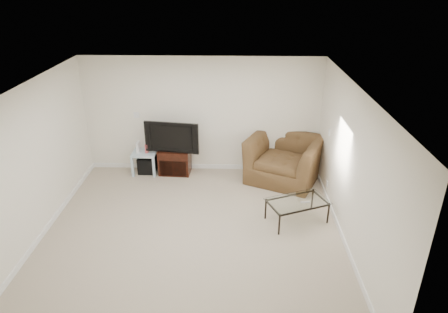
{
  "coord_description": "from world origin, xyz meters",
  "views": [
    {
      "loc": [
        0.69,
        -5.51,
        4.02
      ],
      "look_at": [
        0.5,
        1.2,
        0.9
      ],
      "focal_mm": 32.0,
      "sensor_mm": 36.0,
      "label": 1
    }
  ],
  "objects_px": {
    "subwoofer": "(147,164)",
    "recliner": "(285,152)",
    "tv_stand": "(175,161)",
    "coffee_table": "(297,211)",
    "side_table": "(146,162)",
    "television": "(173,136)"
  },
  "relations": [
    {
      "from": "subwoofer",
      "to": "coffee_table",
      "type": "distance_m",
      "value": 3.53
    },
    {
      "from": "television",
      "to": "coffee_table",
      "type": "bearing_deg",
      "value": -28.46
    },
    {
      "from": "subwoofer",
      "to": "recliner",
      "type": "bearing_deg",
      "value": -4.84
    },
    {
      "from": "subwoofer",
      "to": "coffee_table",
      "type": "height_order",
      "value": "coffee_table"
    },
    {
      "from": "television",
      "to": "subwoofer",
      "type": "xyz_separation_m",
      "value": [
        -0.61,
        0.05,
        -0.71
      ]
    },
    {
      "from": "tv_stand",
      "to": "subwoofer",
      "type": "height_order",
      "value": "tv_stand"
    },
    {
      "from": "tv_stand",
      "to": "side_table",
      "type": "xyz_separation_m",
      "value": [
        -0.65,
        0.0,
        -0.03
      ]
    },
    {
      "from": "side_table",
      "to": "tv_stand",
      "type": "bearing_deg",
      "value": 0.0
    },
    {
      "from": "television",
      "to": "subwoofer",
      "type": "distance_m",
      "value": 0.94
    },
    {
      "from": "subwoofer",
      "to": "recliner",
      "type": "relative_size",
      "value": 0.26
    },
    {
      "from": "television",
      "to": "recliner",
      "type": "xyz_separation_m",
      "value": [
        2.34,
        -0.2,
        -0.26
      ]
    },
    {
      "from": "side_table",
      "to": "subwoofer",
      "type": "xyz_separation_m",
      "value": [
        0.03,
        0.02,
        -0.07
      ]
    },
    {
      "from": "side_table",
      "to": "subwoofer",
      "type": "height_order",
      "value": "side_table"
    },
    {
      "from": "television",
      "to": "side_table",
      "type": "bearing_deg",
      "value": -174.29
    },
    {
      "from": "coffee_table",
      "to": "television",
      "type": "bearing_deg",
      "value": 143.39
    },
    {
      "from": "side_table",
      "to": "subwoofer",
      "type": "distance_m",
      "value": 0.08
    },
    {
      "from": "subwoofer",
      "to": "coffee_table",
      "type": "relative_size",
      "value": 0.36
    },
    {
      "from": "side_table",
      "to": "coffee_table",
      "type": "bearing_deg",
      "value": -30.73
    },
    {
      "from": "tv_stand",
      "to": "recliner",
      "type": "bearing_deg",
      "value": -2.31
    },
    {
      "from": "television",
      "to": "coffee_table",
      "type": "distance_m",
      "value": 3.07
    },
    {
      "from": "subwoofer",
      "to": "recliner",
      "type": "distance_m",
      "value": 3.0
    },
    {
      "from": "tv_stand",
      "to": "subwoofer",
      "type": "distance_m",
      "value": 0.62
    }
  ]
}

